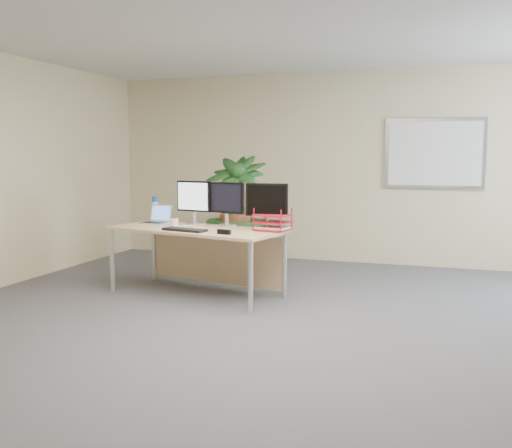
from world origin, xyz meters
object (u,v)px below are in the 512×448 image
(floor_plant, at_px, (235,216))
(laptop, at_px, (157,219))
(monitor_right, at_px, (227,201))
(desk, at_px, (202,241))
(monitor_left, at_px, (194,200))

(floor_plant, bearing_deg, laptop, -123.53)
(floor_plant, height_order, monitor_right, floor_plant)
(desk, distance_m, floor_plant, 1.10)
(desk, relative_size, laptop, 5.88)
(monitor_left, distance_m, monitor_right, 0.42)
(desk, bearing_deg, monitor_right, 32.22)
(desk, distance_m, monitor_left, 0.51)
(floor_plant, relative_size, laptop, 4.31)
(monitor_left, distance_m, laptop, 0.51)
(floor_plant, bearing_deg, monitor_right, -75.06)
(floor_plant, xyz_separation_m, laptop, (-0.62, -0.94, 0.04))
(desk, xyz_separation_m, monitor_right, (0.24, 0.15, 0.44))
(laptop, bearing_deg, monitor_right, -0.07)
(floor_plant, distance_m, monitor_left, 0.96)
(desk, bearing_deg, monitor_left, 133.07)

